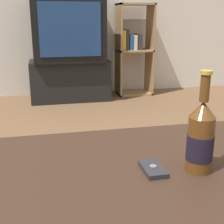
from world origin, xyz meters
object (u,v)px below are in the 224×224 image
(beer_bottle, at_px, (201,138))
(cell_phone, at_px, (153,169))
(television, at_px, (68,29))
(bookshelf, at_px, (133,48))
(tv_stand, at_px, (70,80))

(beer_bottle, bearing_deg, cell_phone, 169.29)
(television, distance_m, bookshelf, 0.79)
(bookshelf, xyz_separation_m, beer_bottle, (-0.61, -2.81, 0.01))
(tv_stand, relative_size, television, 1.15)
(tv_stand, distance_m, beer_bottle, 2.75)
(bookshelf, relative_size, beer_bottle, 3.58)
(cell_phone, bearing_deg, bookshelf, 74.57)
(tv_stand, xyz_separation_m, beer_bottle, (0.14, -2.73, 0.35))
(beer_bottle, relative_size, cell_phone, 2.78)
(tv_stand, bearing_deg, cell_phone, -89.70)
(television, bearing_deg, bookshelf, 6.87)
(cell_phone, bearing_deg, tv_stand, 89.70)
(cell_phone, bearing_deg, television, 89.70)
(tv_stand, height_order, cell_phone, cell_phone)
(television, bearing_deg, beer_bottle, -86.99)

